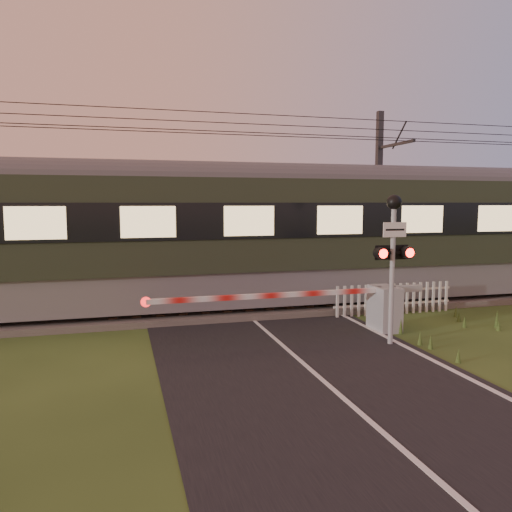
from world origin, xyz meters
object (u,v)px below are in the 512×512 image
object	(u,v)px
boom_gate	(373,306)
catenary_mast	(379,198)
picket_fence	(393,299)
crossing_signal	(393,242)

from	to	relation	value
boom_gate	catenary_mast	xyz separation A→B (m)	(3.31, 5.75, 2.90)
picket_fence	catenary_mast	bearing A→B (deg)	67.32
boom_gate	picket_fence	distance (m)	2.28
crossing_signal	catenary_mast	bearing A→B (deg)	63.38
crossing_signal	picket_fence	size ratio (longest dim) A/B	0.91
crossing_signal	picket_fence	distance (m)	3.92
crossing_signal	catenary_mast	world-z (taller)	catenary_mast
boom_gate	crossing_signal	xyz separation A→B (m)	(-0.20, -1.24, 1.79)
boom_gate	crossing_signal	size ratio (longest dim) A/B	2.07
boom_gate	picket_fence	bearing A→B (deg)	45.78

